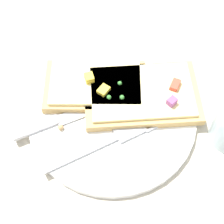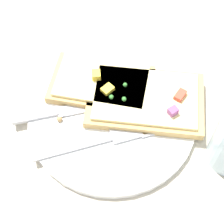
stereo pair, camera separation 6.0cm
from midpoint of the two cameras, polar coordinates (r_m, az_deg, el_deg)
The scene contains 7 objects.
ground_plane at distance 0.62m, azimuth -2.77°, elevation -1.30°, with size 4.00×4.00×0.00m, color #BCB29E.
plate at distance 0.61m, azimuth -2.79°, elevation -1.02°, with size 0.27×0.27×0.01m.
fork at distance 0.58m, azimuth -3.41°, elevation -4.55°, with size 0.15×0.16×0.01m.
knife at distance 0.61m, azimuth -10.26°, elevation -1.06°, with size 0.15×0.16×0.01m.
pizza_slice_main at distance 0.62m, azimuth 1.83°, elevation 2.53°, with size 0.22×0.19×0.03m.
pizza_slice_corner at distance 0.63m, azimuth -5.26°, elevation 3.86°, with size 0.20×0.16×0.03m.
crumb_scatter at distance 0.60m, azimuth -5.74°, elevation -0.50°, with size 0.08×0.12×0.01m.
Camera 1 is at (0.12, -0.29, 0.53)m, focal length 60.00 mm.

